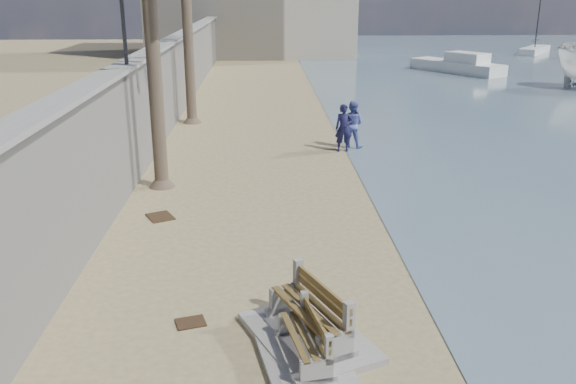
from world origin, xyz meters
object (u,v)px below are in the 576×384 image
yacht_far (456,68)px  person_a (344,125)px  bench_near (304,343)px  sailboat_west (534,50)px  bench_far (309,318)px  person_b (352,122)px

yacht_far → person_a: bearing=120.5°
bench_near → person_a: size_ratio=1.06×
sailboat_west → bench_far: bearing=-117.2°
yacht_far → bench_far: bearing=126.2°
bench_far → person_b: size_ratio=1.45×
bench_near → person_b: person_b is taller
bench_far → yacht_far: 37.57m
bench_far → person_a: bearing=80.1°
person_a → person_b: size_ratio=1.02×
bench_near → sailboat_west: 55.31m
person_a → bench_near: bearing=-97.2°
bench_near → bench_far: 0.65m
bench_near → yacht_far: size_ratio=0.30×
bench_near → person_a: 13.70m
person_a → sailboat_west: size_ratio=0.19×
person_a → yacht_far: bearing=66.3°
sailboat_west → person_b: bearing=-122.4°
person_a → person_b: 0.69m
person_a → sailboat_west: (22.72, 35.81, -0.65)m
person_b → yacht_far: person_b is taller
bench_far → person_b: 13.68m
yacht_far → sailboat_west: bearing=-73.7°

